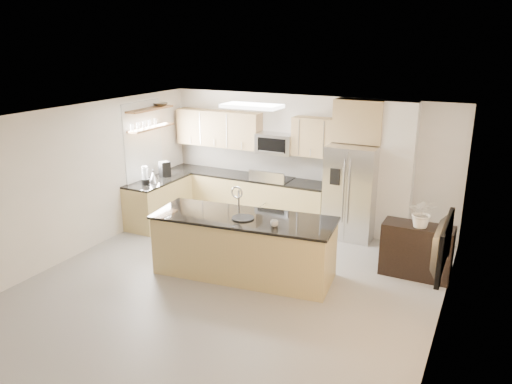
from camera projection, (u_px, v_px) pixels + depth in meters
The scene contains 27 objects.
floor at pixel (229, 288), 7.64m from camera, with size 6.50×6.50×0.00m, color gray.
ceiling at pixel (225, 118), 6.87m from camera, with size 6.00×6.50×0.02m, color silver.
wall_back at pixel (307, 160), 10.04m from camera, with size 6.00×0.02×2.60m, color silver.
wall_front at pixel (49, 313), 4.47m from camera, with size 6.00×0.02×2.60m, color silver.
wall_left at pixel (74, 182), 8.53m from camera, with size 0.02×6.50×2.60m, color silver.
wall_right at pixel (445, 243), 5.98m from camera, with size 0.02×6.50×2.60m, color silver.
back_counter at pixel (246, 196), 10.53m from camera, with size 3.55×0.66×1.44m.
left_counter at pixel (159, 201), 10.22m from camera, with size 0.66×1.50×0.92m.
range at pixel (272, 200), 10.25m from camera, with size 0.76×0.64×1.14m.
upper_cabinets at pixel (245, 131), 10.29m from camera, with size 3.50×0.33×0.75m.
microwave at pixel (275, 144), 10.02m from camera, with size 0.76×0.40×0.40m.
refrigerator at pixel (352, 192), 9.39m from camera, with size 0.92×0.78×1.78m.
partition_column at pixel (397, 173), 9.14m from camera, with size 0.60×0.30×2.60m, color white.
window at pixel (143, 143), 10.00m from camera, with size 0.04×1.15×1.65m.
shelf_lower at pixel (150, 128), 9.94m from camera, with size 0.30×1.20×0.04m, color brown.
shelf_upper at pixel (149, 109), 9.83m from camera, with size 0.30×1.20×0.04m, color brown.
ceiling_fixture at pixel (252, 106), 8.42m from camera, with size 1.00×0.50×0.06m, color white.
island at pixel (244, 246), 7.93m from camera, with size 2.96×1.35×1.41m.
credenza at pixel (416, 251), 7.91m from camera, with size 1.08×0.45×0.86m, color black.
cup at pixel (274, 223), 7.38m from camera, with size 0.12×0.12×0.09m, color silver.
platter at pixel (243, 218), 7.71m from camera, with size 0.35×0.35×0.02m, color black.
blender at pixel (145, 176), 9.72m from camera, with size 0.16×0.16×0.36m.
kettle at pixel (153, 177), 9.87m from camera, with size 0.20×0.20×0.25m.
coffee_maker at pixel (165, 169), 10.29m from camera, with size 0.23×0.25×0.31m.
bowl at pixel (160, 104), 10.13m from camera, with size 0.37×0.37×0.09m, color #BBBBBE.
flower_vase at pixel (424, 205), 7.60m from camera, with size 0.64×0.56×0.71m, color beige.
television at pixel (435, 244), 5.84m from camera, with size 1.08×0.14×0.62m, color black.
Camera 1 is at (3.42, -5.97, 3.66)m, focal length 35.00 mm.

